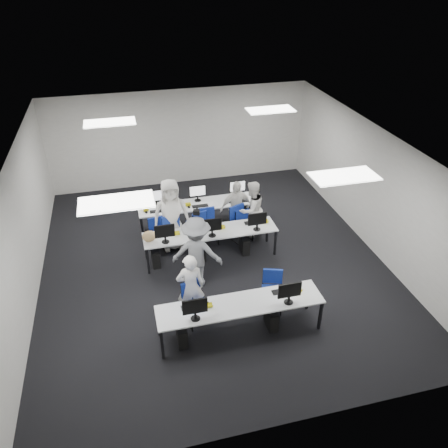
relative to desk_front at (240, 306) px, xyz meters
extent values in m
plane|color=black|center=(0.00, 2.40, -0.68)|extent=(9.00, 9.00, 0.00)
plane|color=white|center=(0.00, 2.40, 2.32)|extent=(9.00, 9.00, 0.00)
cube|color=silver|center=(0.00, 6.90, 0.82)|extent=(8.00, 0.02, 3.00)
cube|color=silver|center=(0.00, -2.10, 0.82)|extent=(8.00, 0.02, 3.00)
cube|color=silver|center=(-4.00, 2.40, 0.82)|extent=(0.02, 9.00, 3.00)
cube|color=silver|center=(4.00, 2.40, 0.82)|extent=(0.02, 9.00, 3.00)
cube|color=white|center=(-2.00, 0.40, 2.30)|extent=(1.20, 0.60, 0.02)
cube|color=white|center=(2.00, 0.40, 2.30)|extent=(1.20, 0.60, 0.02)
cube|color=white|center=(-2.00, 4.40, 2.30)|extent=(1.20, 0.60, 0.02)
cube|color=white|center=(2.00, 4.40, 2.30)|extent=(1.20, 0.60, 0.02)
cube|color=silver|center=(0.00, 0.00, 0.03)|extent=(3.20, 0.70, 0.03)
cube|color=black|center=(-1.55, -0.30, -0.33)|extent=(0.05, 0.05, 0.70)
cube|color=black|center=(-1.55, 0.30, -0.33)|extent=(0.05, 0.05, 0.70)
cube|color=black|center=(1.55, -0.30, -0.33)|extent=(0.05, 0.05, 0.70)
cube|color=black|center=(1.55, 0.30, -0.33)|extent=(0.05, 0.05, 0.70)
cube|color=silver|center=(0.00, 2.60, 0.03)|extent=(3.20, 0.70, 0.03)
cube|color=black|center=(-1.55, 2.30, -0.33)|extent=(0.05, 0.05, 0.70)
cube|color=black|center=(-1.55, 2.90, -0.33)|extent=(0.05, 0.05, 0.70)
cube|color=black|center=(1.55, 2.30, -0.33)|extent=(0.05, 0.05, 0.70)
cube|color=black|center=(1.55, 2.90, -0.33)|extent=(0.05, 0.05, 0.70)
cube|color=silver|center=(0.00, 4.00, 0.03)|extent=(3.20, 0.70, 0.03)
cube|color=black|center=(-1.55, 3.70, -0.33)|extent=(0.05, 0.05, 0.70)
cube|color=black|center=(-1.55, 4.30, -0.33)|extent=(0.05, 0.05, 0.70)
cube|color=black|center=(1.55, 3.70, -0.33)|extent=(0.05, 0.05, 0.70)
cube|color=black|center=(1.55, 4.30, -0.33)|extent=(0.05, 0.05, 0.70)
cube|color=#0B2B9A|center=(-0.90, -0.18, 0.35)|extent=(0.46, 0.04, 0.32)
cube|color=black|center=(-0.90, 0.14, 0.06)|extent=(0.42, 0.14, 0.02)
ellipsoid|color=black|center=(-0.60, 0.14, 0.07)|extent=(0.07, 0.10, 0.04)
cube|color=black|center=(-1.15, 0.00, -0.47)|extent=(0.18, 0.40, 0.42)
cube|color=white|center=(0.90, -0.18, 0.35)|extent=(0.46, 0.04, 0.32)
cube|color=black|center=(0.90, 0.14, 0.06)|extent=(0.42, 0.14, 0.02)
ellipsoid|color=black|center=(1.20, 0.14, 0.07)|extent=(0.07, 0.10, 0.04)
cube|color=black|center=(0.65, 0.00, -0.47)|extent=(0.18, 0.40, 0.42)
cube|color=white|center=(-1.10, 2.42, 0.35)|extent=(0.46, 0.04, 0.32)
cube|color=black|center=(-1.10, 2.74, 0.06)|extent=(0.42, 0.14, 0.02)
ellipsoid|color=black|center=(-0.80, 2.74, 0.07)|extent=(0.07, 0.10, 0.04)
cube|color=black|center=(-1.35, 2.60, -0.47)|extent=(0.18, 0.40, 0.42)
cube|color=white|center=(0.00, 2.42, 0.35)|extent=(0.46, 0.04, 0.32)
cube|color=black|center=(0.00, 2.74, 0.06)|extent=(0.42, 0.14, 0.02)
ellipsoid|color=black|center=(0.30, 2.74, 0.07)|extent=(0.07, 0.10, 0.04)
cube|color=black|center=(-0.25, 2.60, -0.47)|extent=(0.18, 0.40, 0.42)
cube|color=white|center=(1.10, 2.42, 0.35)|extent=(0.46, 0.04, 0.32)
cube|color=black|center=(1.10, 2.74, 0.06)|extent=(0.42, 0.14, 0.02)
ellipsoid|color=black|center=(1.40, 2.74, 0.07)|extent=(0.07, 0.10, 0.04)
cube|color=black|center=(0.85, 2.60, -0.47)|extent=(0.18, 0.40, 0.42)
cube|color=white|center=(-1.10, 4.18, 0.35)|extent=(0.46, 0.04, 0.32)
cube|color=black|center=(-1.10, 3.86, 0.06)|extent=(0.42, 0.14, 0.02)
ellipsoid|color=black|center=(-1.40, 3.86, 0.07)|extent=(0.07, 0.10, 0.04)
cube|color=black|center=(-0.85, 4.00, -0.47)|extent=(0.18, 0.40, 0.42)
cube|color=white|center=(0.00, 4.18, 0.35)|extent=(0.46, 0.04, 0.32)
cube|color=black|center=(0.00, 3.86, 0.06)|extent=(0.42, 0.14, 0.02)
ellipsoid|color=black|center=(-0.30, 3.86, 0.07)|extent=(0.07, 0.10, 0.04)
cube|color=black|center=(0.25, 4.00, -0.47)|extent=(0.18, 0.40, 0.42)
cube|color=white|center=(1.10, 4.18, 0.35)|extent=(0.46, 0.04, 0.32)
cube|color=black|center=(1.10, 3.86, 0.06)|extent=(0.42, 0.14, 0.02)
ellipsoid|color=black|center=(0.80, 3.86, 0.07)|extent=(0.07, 0.10, 0.04)
cube|color=black|center=(1.35, 4.00, -0.47)|extent=(0.18, 0.40, 0.42)
cube|color=navy|center=(-0.78, 0.51, -0.22)|extent=(0.54, 0.52, 0.06)
cube|color=navy|center=(-0.83, 0.70, 0.03)|extent=(0.41, 0.16, 0.36)
cube|color=navy|center=(0.83, 0.50, -0.24)|extent=(0.53, 0.52, 0.06)
cube|color=navy|center=(0.89, 0.69, 0.01)|extent=(0.40, 0.17, 0.35)
cube|color=navy|center=(-1.19, 3.26, -0.27)|extent=(0.46, 0.45, 0.05)
cube|color=navy|center=(-1.22, 3.44, -0.03)|extent=(0.38, 0.11, 0.32)
cube|color=navy|center=(0.09, 3.26, -0.22)|extent=(0.46, 0.44, 0.06)
cube|color=navy|center=(0.08, 3.46, 0.04)|extent=(0.42, 0.07, 0.36)
cube|color=navy|center=(0.92, 3.13, -0.20)|extent=(0.59, 0.57, 0.06)
cube|color=navy|center=(0.85, 3.33, 0.07)|extent=(0.42, 0.21, 0.37)
cube|color=navy|center=(-0.94, 3.36, -0.18)|extent=(0.60, 0.58, 0.07)
cube|color=navy|center=(-0.88, 3.15, 0.11)|extent=(0.46, 0.19, 0.40)
cube|color=navy|center=(-0.17, 3.53, -0.24)|extent=(0.51, 0.50, 0.06)
cube|color=navy|center=(-0.12, 3.35, 0.00)|extent=(0.40, 0.16, 0.34)
cube|color=navy|center=(0.96, 3.44, -0.27)|extent=(0.43, 0.41, 0.05)
cube|color=navy|center=(0.98, 3.26, -0.03)|extent=(0.38, 0.08, 0.33)
ellipsoid|color=tan|center=(-1.45, 2.55, 0.18)|extent=(0.34, 0.23, 0.27)
imported|color=silver|center=(-0.83, 0.68, 0.08)|extent=(0.56, 0.37, 1.52)
imported|color=silver|center=(1.24, 3.32, 0.09)|extent=(0.92, 0.84, 1.53)
imported|color=silver|center=(-0.84, 3.27, 0.25)|extent=(0.93, 0.62, 1.87)
imported|color=silver|center=(0.88, 3.52, 0.07)|extent=(0.92, 0.48, 1.50)
imported|color=slate|center=(-0.52, 1.66, 0.18)|extent=(1.25, 0.96, 1.71)
cube|color=black|center=(-0.46, 1.83, 1.09)|extent=(0.19, 0.22, 0.10)
camera|label=1|loc=(-1.81, -5.95, 5.70)|focal=35.00mm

